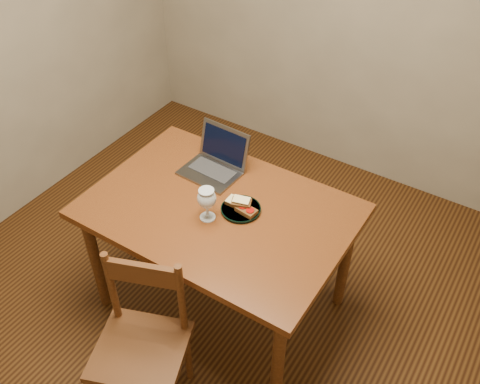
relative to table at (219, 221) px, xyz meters
The scene contains 9 objects.
floor 0.67m from the table, 167.40° to the left, with size 3.20×3.20×0.02m, color black.
table is the anchor object (origin of this frame).
chair 0.69m from the table, 87.76° to the right, with size 0.51×0.50×0.43m.
plate 0.15m from the table, 22.98° to the left, with size 0.20×0.20×0.02m, color black.
sandwich_cheese 0.15m from the table, 37.39° to the left, with size 0.10×0.06×0.03m, color #381E0C, non-canonical shape.
sandwich_tomato 0.19m from the table, 13.60° to the left, with size 0.10×0.06×0.03m, color #381E0C, non-canonical shape.
sandwich_top 0.18m from the table, 25.19° to the left, with size 0.10×0.06×0.03m, color #381E0C, non-canonical shape.
milk_glass 0.19m from the table, 94.19° to the right, with size 0.09×0.09×0.18m, color white, non-canonical shape.
laptop 0.35m from the table, 126.29° to the left, with size 0.32×0.29×0.22m.
Camera 1 is at (1.18, -1.60, 2.54)m, focal length 40.00 mm.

